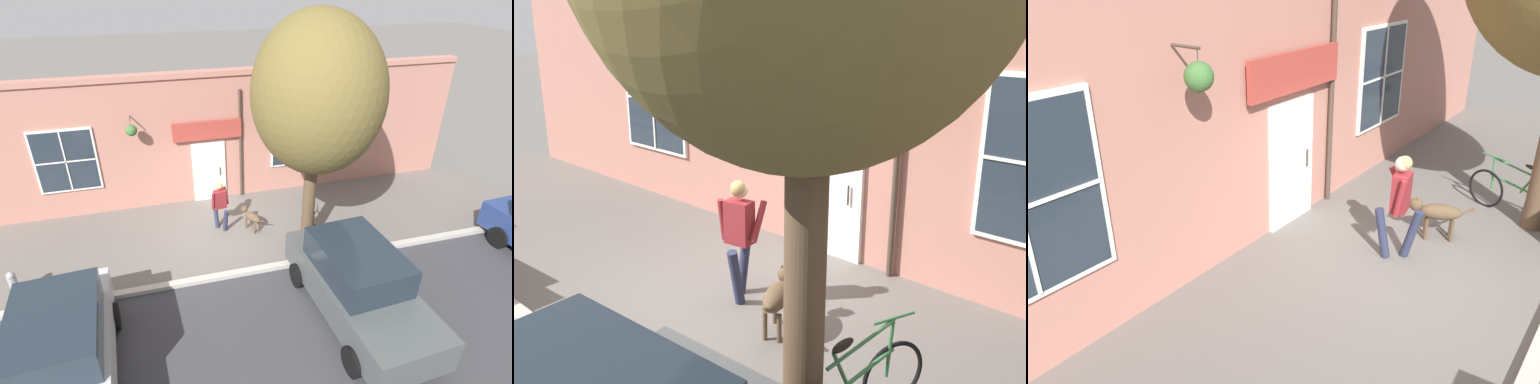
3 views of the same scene
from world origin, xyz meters
The scene contains 4 objects.
ground_plane centered at (0.00, 0.00, 0.00)m, with size 90.00×90.00×0.00m, color #66605B.
storefront_facade centered at (-2.34, -0.02, 2.19)m, with size 0.95×18.00×4.36m.
pedestrian_walking centered at (-0.23, 0.06, 0.96)m, with size 0.66×0.55×1.62m.
dog_on_leash centered at (0.02, 0.95, 0.46)m, with size 0.98×0.54×0.70m.
Camera 2 is at (4.46, 4.91, 3.62)m, focal length 40.00 mm.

